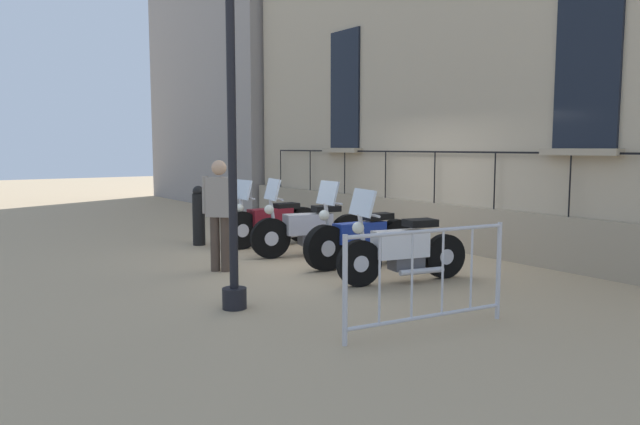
{
  "coord_description": "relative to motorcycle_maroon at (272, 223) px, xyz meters",
  "views": [
    {
      "loc": [
        5.97,
        7.94,
        1.85
      ],
      "look_at": [
        0.46,
        0.0,
        0.8
      ],
      "focal_mm": 33.96,
      "sensor_mm": 36.0,
      "label": 1
    }
  ],
  "objects": [
    {
      "name": "ground_plane",
      "position": [
        -0.3,
        1.82,
        -0.43
      ],
      "size": [
        60.0,
        60.0,
        0.0
      ],
      "primitive_type": "plane",
      "color": "tan"
    },
    {
      "name": "building_facade",
      "position": [
        -2.81,
        1.82,
        3.24
      ],
      "size": [
        0.82,
        13.07,
        7.59
      ],
      "color": "tan",
      "rests_on": "ground_plane"
    },
    {
      "name": "motorcycle_maroon",
      "position": [
        0.0,
        0.0,
        0.0
      ],
      "size": [
        2.05,
        0.7,
        1.26
      ],
      "color": "black",
      "rests_on": "ground_plane"
    },
    {
      "name": "motorcycle_silver",
      "position": [
        0.01,
        1.27,
        0.02
      ],
      "size": [
        2.09,
        0.82,
        1.33
      ],
      "color": "black",
      "rests_on": "ground_plane"
    },
    {
      "name": "motorcycle_blue",
      "position": [
        -0.15,
        2.49,
        -0.01
      ],
      "size": [
        2.07,
        0.57,
        1.35
      ],
      "color": "black",
      "rests_on": "ground_plane"
    },
    {
      "name": "motorcycle_white",
      "position": [
        0.11,
        3.7,
        0.01
      ],
      "size": [
        1.95,
        0.8,
        1.3
      ],
      "color": "black",
      "rests_on": "ground_plane"
    },
    {
      "name": "lamppost",
      "position": [
        2.61,
        3.62,
        2.24
      ],
      "size": [
        0.29,
        0.29,
        5.19
      ],
      "color": "black",
      "rests_on": "ground_plane"
    },
    {
      "name": "crowd_barrier",
      "position": [
        1.4,
        5.5,
        0.13
      ],
      "size": [
        1.95,
        0.27,
        1.05
      ],
      "color": "#B7B7BF",
      "rests_on": "ground_plane"
    },
    {
      "name": "bollard",
      "position": [
        1.1,
        -0.85,
        0.13
      ],
      "size": [
        0.23,
        0.23,
        1.13
      ],
      "color": "black",
      "rests_on": "ground_plane"
    },
    {
      "name": "pedestrian_standing",
      "position": [
        1.82,
        1.61,
        0.5
      ],
      "size": [
        0.41,
        0.41,
        1.66
      ],
      "color": "#47382D",
      "rests_on": "ground_plane"
    },
    {
      "name": "distant_building",
      "position": [
        -3.94,
        -8.79,
        5.41
      ],
      "size": [
        3.46,
        7.85,
        11.68
      ],
      "color": "gray",
      "rests_on": "ground_plane"
    }
  ]
}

